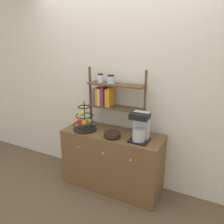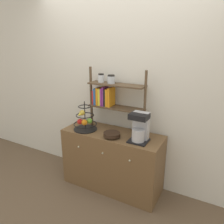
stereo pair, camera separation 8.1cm
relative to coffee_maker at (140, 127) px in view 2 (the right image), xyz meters
name	(u,v)px [view 2 (the right image)]	position (x,y,z in m)	size (l,w,h in m)	color
ground_plane	(103,195)	(-0.38, -0.18, -0.95)	(12.00, 12.00, 0.00)	brown
wall_back	(123,88)	(-0.38, 0.33, 0.35)	(7.00, 0.05, 2.60)	silver
sideboard	(112,160)	(-0.38, 0.05, -0.56)	(1.28, 0.49, 0.78)	brown
coffee_maker	(140,127)	(0.00, 0.00, 0.00)	(0.22, 0.21, 0.34)	black
fruit_stand	(85,121)	(-0.75, -0.02, -0.05)	(0.31, 0.31, 0.38)	black
wooden_bowl	(112,135)	(-0.33, -0.07, -0.13)	(0.20, 0.20, 0.06)	black
shelf_hutch	(109,95)	(-0.50, 0.18, 0.28)	(0.78, 0.20, 0.79)	brown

